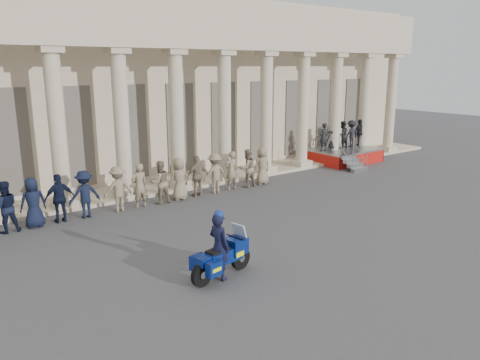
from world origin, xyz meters
name	(u,v)px	position (x,y,z in m)	size (l,w,h in m)	color
ground	(269,248)	(0.00, 0.00, 0.00)	(90.00, 90.00, 0.00)	#3E3E40
building	(93,86)	(0.00, 14.74, 4.52)	(40.00, 12.50, 9.00)	#BCAA8D
officer_rank	(52,200)	(-4.73, 6.50, 0.91)	(20.40, 0.69, 1.81)	black
reviewing_stand	(345,140)	(12.45, 7.79, 1.29)	(4.03, 3.84, 2.40)	gray
motorcycle	(222,257)	(-2.32, -0.81, 0.59)	(2.11, 0.99, 1.36)	black
rider	(219,245)	(-2.44, -0.83, 0.95)	(0.55, 0.74, 1.93)	black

